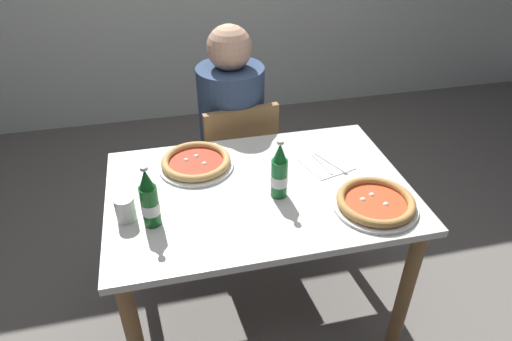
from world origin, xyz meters
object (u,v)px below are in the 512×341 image
Objects in this scene: diner_seated at (232,141)px; chair_behind_table at (236,161)px; paper_cup at (125,209)px; pizza_margherita_near at (375,202)px; beer_bottle_left at (149,201)px; pizza_marinara_far at (196,162)px; beer_bottle_center at (279,173)px; dining_table_main at (259,210)px; napkin_with_cutlery at (326,164)px.

chair_behind_table is at bearing -80.41° from diner_seated.
paper_cup is (-0.53, -0.69, 0.32)m from chair_behind_table.
beer_bottle_left is at bearing 173.52° from pizza_margherita_near.
pizza_marinara_far is 1.30× the size of beer_bottle_center.
pizza_margherita_near is 0.93m from paper_cup.
beer_bottle_center reaches higher than dining_table_main.
pizza_marinara_far is at bearing -117.61° from diner_seated.
dining_table_main is at bearing 8.78° from paper_cup.
dining_table_main is 0.34m from pizza_marinara_far.
pizza_margherita_near is at bearing -76.03° from napkin_with_cutlery.
pizza_margherita_near is at bearing -34.18° from pizza_marinara_far.
beer_bottle_left is 1.00× the size of beer_bottle_center.
diner_seated is 3.76× the size of pizza_marinara_far.
dining_table_main is 0.48m from pizza_margherita_near.
pizza_margherita_near is 0.76m from pizza_marinara_far.
beer_bottle_left is 0.78m from napkin_with_cutlery.
pizza_margherita_near is (0.40, -0.22, 0.13)m from dining_table_main.
beer_bottle_center is (-0.34, 0.15, 0.08)m from pizza_margherita_near.
beer_bottle_left is (-0.42, -0.12, 0.22)m from dining_table_main.
napkin_with_cutlery is at bearing 16.91° from dining_table_main.
beer_bottle_left is at bearing -172.90° from beer_bottle_center.
chair_behind_table is 0.65m from napkin_with_cutlery.
pizza_margherita_near reaches higher than napkin_with_cutlery.
pizza_margherita_near is 1.30× the size of beer_bottle_center.
paper_cup is at bearing -125.28° from diner_seated.
dining_table_main is at bearing 136.24° from beer_bottle_center.
beer_bottle_left reaches higher than pizza_marinara_far.
chair_behind_table reaches higher than pizza_marinara_far.
beer_bottle_left is at bearing -163.46° from napkin_with_cutlery.
pizza_margherita_near is 0.38m from beer_bottle_center.
paper_cup reaches higher than dining_table_main.
diner_seated is at bearing 119.15° from napkin_with_cutlery.
beer_bottle_left reaches higher than dining_table_main.
pizza_margherita_near is 1.45× the size of napkin_with_cutlery.
diner_seated reaches higher than dining_table_main.
beer_bottle_left is at bearing 52.15° from chair_behind_table.
pizza_marinara_far is at bearing 45.13° from paper_cup.
napkin_with_cutlery is at bearing 113.90° from chair_behind_table.
diner_seated is 0.77m from beer_bottle_center.
chair_behind_table is 0.70× the size of diner_seated.
paper_cup is at bearing 171.46° from pizza_margherita_near.
diner_seated is 4.89× the size of beer_bottle_left.
diner_seated is 0.93m from paper_cup.
napkin_with_cutlery is at bearing 11.98° from paper_cup.
napkin_with_cutlery is 0.86m from paper_cup.
napkin_with_cutlery is at bearing 16.54° from beer_bottle_left.
beer_bottle_left is (-0.43, -0.78, 0.27)m from diner_seated.
dining_table_main is 3.73× the size of pizza_marinara_far.
beer_bottle_left reaches higher than pizza_margherita_near.
napkin_with_cutlery is (0.26, 0.16, -0.10)m from beer_bottle_center.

